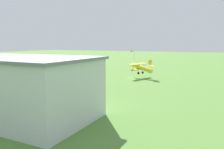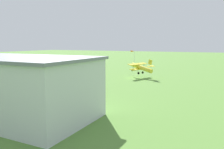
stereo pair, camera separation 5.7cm
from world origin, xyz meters
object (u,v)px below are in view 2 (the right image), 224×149
at_px(person_by_parked_cars, 51,83).
at_px(person_walking_on_apron, 6,85).
at_px(person_beside_truck, 35,86).
at_px(car_grey, 3,82).
at_px(windsock, 133,53).
at_px(hangar, 2,85).
at_px(person_near_hangar_door, 43,84).
at_px(car_red, 20,85).
at_px(biplane, 141,68).

bearing_deg(person_by_parked_cars, person_walking_on_apron, 42.40).
bearing_deg(person_by_parked_cars, person_beside_truck, 85.97).
bearing_deg(car_grey, windsock, -108.81).
bearing_deg(hangar, car_grey, -38.01).
xyz_separation_m(person_near_hangar_door, person_beside_truck, (-1.15, 3.29, 0.04)).
xyz_separation_m(hangar, car_red, (10.86, -12.59, -3.07)).
height_order(person_near_hangar_door, person_walking_on_apron, person_walking_on_apron).
xyz_separation_m(car_grey, person_near_hangar_door, (-8.92, -3.00, -0.08)).
relative_size(person_walking_on_apron, person_beside_truck, 1.08).
bearing_deg(person_beside_truck, person_walking_on_apron, 15.41).
bearing_deg(person_walking_on_apron, person_by_parked_cars, -137.60).
height_order(hangar, car_red, hangar).
height_order(car_red, car_grey, car_red).
height_order(biplane, person_by_parked_cars, biplane).
xyz_separation_m(biplane, person_by_parked_cars, (13.41, 21.09, -2.04)).
distance_m(biplane, person_beside_truck, 29.05).
bearing_deg(person_by_parked_cars, hangar, 111.61).
xyz_separation_m(person_by_parked_cars, person_beside_truck, (0.31, 4.44, -0.01)).
relative_size(person_near_hangar_door, person_beside_truck, 0.95).
height_order(hangar, person_near_hangar_door, hangar).
distance_m(person_walking_on_apron, person_beside_truck, 6.76).
xyz_separation_m(hangar, person_beside_truck, (7.35, -13.32, -3.12)).
height_order(car_red, person_walking_on_apron, person_walking_on_apron).
bearing_deg(person_by_parked_cars, person_near_hangar_door, 37.95).
xyz_separation_m(person_by_parked_cars, person_near_hangar_door, (1.47, 1.14, -0.05)).
distance_m(person_walking_on_apron, windsock, 46.58).
relative_size(biplane, windsock, 1.10).
bearing_deg(windsock, person_beside_truck, 84.02).
height_order(car_grey, person_beside_truck, person_beside_truck).
bearing_deg(person_near_hangar_door, person_walking_on_apron, 43.51).
bearing_deg(car_red, person_near_hangar_door, -120.44).
xyz_separation_m(hangar, windsock, (2.82, -56.47, 2.18)).
bearing_deg(hangar, biplane, -99.33).
relative_size(person_near_hangar_door, windsock, 0.22).
bearing_deg(hangar, person_beside_truck, -61.12).
bearing_deg(person_near_hangar_door, car_grey, 18.57).
distance_m(car_grey, person_beside_truck, 10.08).
xyz_separation_m(car_red, windsock, (-8.04, -43.89, 5.25)).
height_order(hangar, biplane, hangar).
relative_size(biplane, person_by_parked_cars, 4.66).
height_order(biplane, car_grey, biplane).
distance_m(hangar, windsock, 56.59).
xyz_separation_m(biplane, person_walking_on_apron, (20.24, 27.32, -1.98)).
bearing_deg(biplane, person_near_hangar_door, 56.21).
xyz_separation_m(car_red, person_near_hangar_door, (-2.36, -4.02, -0.09)).
distance_m(hangar, biplane, 39.38).
distance_m(hangar, person_by_parked_cars, 19.35).
distance_m(person_by_parked_cars, person_beside_truck, 4.45).
xyz_separation_m(biplane, car_red, (17.24, 26.26, -2.01)).
xyz_separation_m(car_grey, windsock, (-14.60, -42.86, 5.25)).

